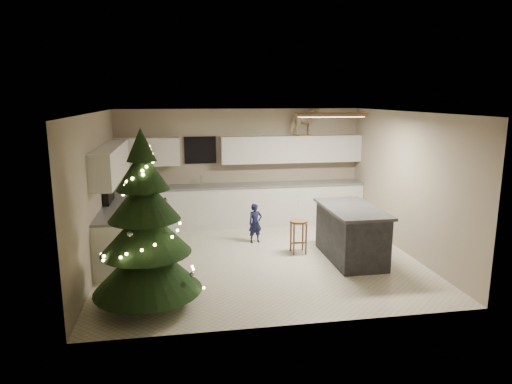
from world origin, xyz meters
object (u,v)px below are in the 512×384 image
christmas_tree (146,235)px  toddler (255,223)px  bar_stool (299,228)px  island (351,233)px  rocking_horse (305,121)px

christmas_tree → toddler: christmas_tree is taller
christmas_tree → bar_stool: bearing=34.0°
island → christmas_tree: bearing=-159.3°
island → rocking_horse: (-0.16, 2.62, 1.84)m
christmas_tree → rocking_horse: size_ratio=3.25×
island → toddler: (-1.52, 1.22, -0.09)m
toddler → rocking_horse: bearing=31.2°
bar_stool → toddler: size_ratio=0.79×
island → bar_stool: size_ratio=2.72×
island → christmas_tree: size_ratio=0.69×
island → toddler: size_ratio=2.15×
rocking_horse → bar_stool: bearing=137.9°
island → bar_stool: (-0.84, 0.46, -0.01)m
toddler → rocking_horse: rocking_horse is taller
christmas_tree → toddler: (1.93, 2.53, -0.62)m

